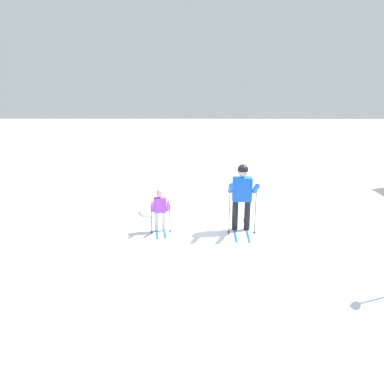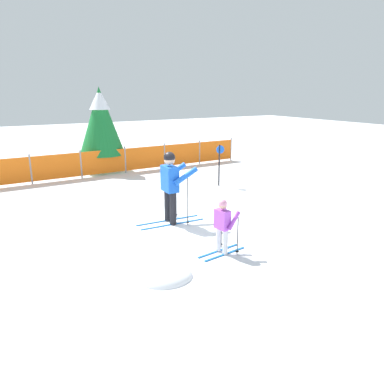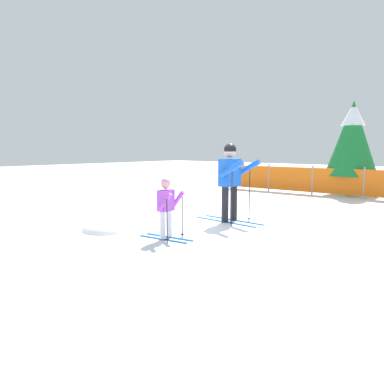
{
  "view_description": "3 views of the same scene",
  "coord_description": "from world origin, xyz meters",
  "px_view_note": "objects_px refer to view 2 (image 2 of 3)",
  "views": [
    {
      "loc": [
        9.48,
        -1.18,
        3.8
      ],
      "look_at": [
        0.07,
        -1.25,
        1.0
      ],
      "focal_mm": 35.0,
      "sensor_mm": 36.0,
      "label": 1
    },
    {
      "loc": [
        -3.71,
        -7.83,
        3.19
      ],
      "look_at": [
        0.42,
        -0.67,
        0.93
      ],
      "focal_mm": 35.0,
      "sensor_mm": 36.0,
      "label": 2
    },
    {
      "loc": [
        5.16,
        -6.86,
        1.68
      ],
      "look_at": [
        -0.14,
        -0.85,
        0.73
      ],
      "focal_mm": 35.0,
      "sensor_mm": 36.0,
      "label": 3
    }
  ],
  "objects_px": {
    "skier_child": "(223,222)",
    "conifer_far": "(101,120)",
    "skier_adult": "(171,181)",
    "safety_fence": "(125,160)",
    "trail_marker": "(219,161)"
  },
  "relations": [
    {
      "from": "skier_child",
      "to": "conifer_far",
      "type": "xyz_separation_m",
      "value": [
        0.3,
        8.9,
        1.4
      ]
    },
    {
      "from": "skier_adult",
      "to": "skier_child",
      "type": "bearing_deg",
      "value": -85.57
    },
    {
      "from": "safety_fence",
      "to": "trail_marker",
      "type": "xyz_separation_m",
      "value": [
        2.07,
        -3.57,
        0.35
      ]
    },
    {
      "from": "skier_child",
      "to": "safety_fence",
      "type": "relative_size",
      "value": 0.11
    },
    {
      "from": "safety_fence",
      "to": "trail_marker",
      "type": "relative_size",
      "value": 7.46
    },
    {
      "from": "trail_marker",
      "to": "skier_child",
      "type": "bearing_deg",
      "value": -123.34
    },
    {
      "from": "conifer_far",
      "to": "skier_adult",
      "type": "bearing_deg",
      "value": -93.16
    },
    {
      "from": "safety_fence",
      "to": "conifer_far",
      "type": "relative_size",
      "value": 3.17
    },
    {
      "from": "skier_child",
      "to": "skier_adult",
      "type": "bearing_deg",
      "value": 83.65
    },
    {
      "from": "skier_adult",
      "to": "conifer_far",
      "type": "bearing_deg",
      "value": 89.3
    },
    {
      "from": "skier_child",
      "to": "trail_marker",
      "type": "bearing_deg",
      "value": 48.34
    },
    {
      "from": "skier_child",
      "to": "trail_marker",
      "type": "height_order",
      "value": "trail_marker"
    },
    {
      "from": "skier_adult",
      "to": "safety_fence",
      "type": "distance_m",
      "value": 6.19
    },
    {
      "from": "skier_child",
      "to": "conifer_far",
      "type": "bearing_deg",
      "value": 79.74
    },
    {
      "from": "safety_fence",
      "to": "conifer_far",
      "type": "distance_m",
      "value": 1.81
    }
  ]
}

